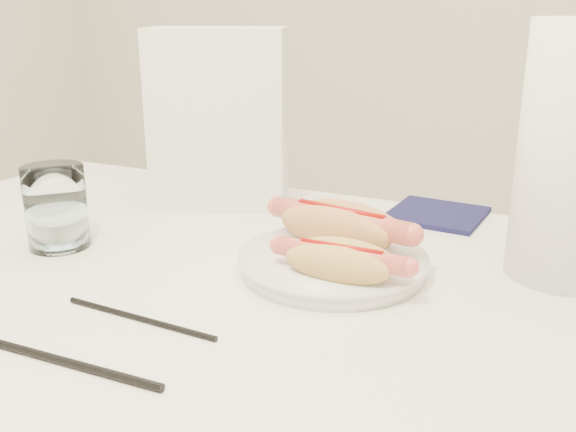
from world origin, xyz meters
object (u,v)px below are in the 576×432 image
at_px(hotdog_left, 340,226).
at_px(hotdog_right, 341,261).
at_px(plate, 333,265).
at_px(table, 224,327).
at_px(napkin_box, 219,119).
at_px(water_glass, 56,207).

xyz_separation_m(hotdog_left, hotdog_right, (0.04, -0.10, -0.01)).
height_order(hotdog_left, hotdog_right, hotdog_left).
height_order(plate, hotdog_right, hotdog_right).
distance_m(table, plate, 0.15).
relative_size(table, plate, 5.45).
relative_size(hotdog_left, napkin_box, 0.71).
relative_size(plate, hotdog_left, 1.12).
height_order(plate, hotdog_left, hotdog_left).
bearing_deg(napkin_box, hotdog_right, -60.45).
bearing_deg(water_glass, hotdog_left, 18.83).
bearing_deg(plate, hotdog_left, 100.38).
bearing_deg(hotdog_right, plate, 120.57).
relative_size(table, napkin_box, 4.35).
bearing_deg(hotdog_right, table, -167.13).
bearing_deg(water_glass, table, -1.36).
relative_size(table, hotdog_left, 6.12).
distance_m(plate, hotdog_right, 0.07).
bearing_deg(plate, napkin_box, 144.74).
bearing_deg(water_glass, plate, 11.62).
relative_size(hotdog_left, hotdog_right, 1.28).
bearing_deg(plate, hotdog_right, -60.02).
height_order(hotdog_right, napkin_box, napkin_box).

